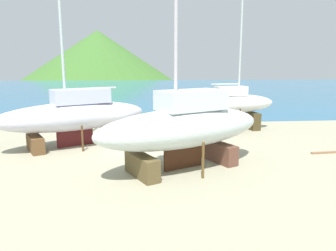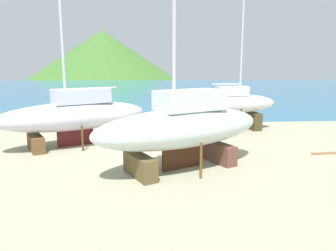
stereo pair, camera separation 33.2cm
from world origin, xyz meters
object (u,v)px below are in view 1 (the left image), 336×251
(sailboat_large_starboard, at_px, (75,115))
(sailboat_small_center, at_px, (234,104))
(worker, at_px, (77,118))
(sailboat_mid_port, at_px, (184,126))

(sailboat_large_starboard, height_order, sailboat_small_center, sailboat_large_starboard)
(sailboat_large_starboard, bearing_deg, sailboat_small_center, 171.20)
(sailboat_large_starboard, relative_size, worker, 8.85)
(sailboat_small_center, bearing_deg, sailboat_large_starboard, -172.19)
(sailboat_large_starboard, relative_size, sailboat_small_center, 1.34)
(sailboat_large_starboard, height_order, worker, sailboat_large_starboard)
(sailboat_mid_port, bearing_deg, sailboat_small_center, -146.37)
(sailboat_mid_port, distance_m, worker, 13.41)
(sailboat_mid_port, xyz_separation_m, worker, (-7.35, 11.13, -1.34))
(sailboat_large_starboard, distance_m, sailboat_small_center, 12.23)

